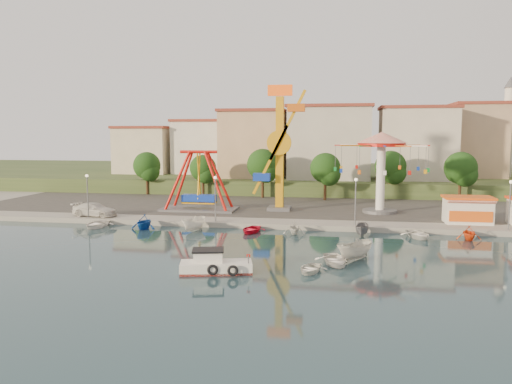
% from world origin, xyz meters
% --- Properties ---
extents(ground, '(200.00, 200.00, 0.00)m').
position_xyz_m(ground, '(0.00, 0.00, 0.00)').
color(ground, '#15323C').
rests_on(ground, ground).
extents(quay_deck, '(200.00, 100.00, 0.60)m').
position_xyz_m(quay_deck, '(0.00, 62.00, 0.30)').
color(quay_deck, '#9E998E').
rests_on(quay_deck, ground).
extents(asphalt_pad, '(90.00, 28.00, 0.01)m').
position_xyz_m(asphalt_pad, '(0.00, 30.00, 0.60)').
color(asphalt_pad, '#4C4944').
rests_on(asphalt_pad, quay_deck).
extents(hill_terrace, '(200.00, 60.00, 3.00)m').
position_xyz_m(hill_terrace, '(0.00, 67.00, 1.50)').
color(hill_terrace, '#384C26').
rests_on(hill_terrace, ground).
extents(pirate_ship_ride, '(10.00, 5.00, 8.00)m').
position_xyz_m(pirate_ship_ride, '(-12.27, 20.95, 4.39)').
color(pirate_ship_ride, '#59595E').
rests_on(pirate_ship_ride, quay_deck).
extents(kamikaze_tower, '(5.10, 3.10, 16.50)m').
position_xyz_m(kamikaze_tower, '(-1.43, 22.40, 8.56)').
color(kamikaze_tower, '#59595E').
rests_on(kamikaze_tower, quay_deck).
extents(wave_swinger, '(11.60, 11.60, 10.40)m').
position_xyz_m(wave_swinger, '(11.40, 22.73, 8.20)').
color(wave_swinger, '#59595E').
rests_on(wave_swinger, quay_deck).
extents(booth_left, '(5.40, 3.78, 3.08)m').
position_xyz_m(booth_left, '(20.67, 16.49, 2.16)').
color(booth_left, white).
rests_on(booth_left, quay_deck).
extents(lamp_post_0, '(0.14, 0.14, 5.00)m').
position_xyz_m(lamp_post_0, '(-24.00, 13.00, 3.10)').
color(lamp_post_0, '#59595E').
rests_on(lamp_post_0, quay_deck).
extents(lamp_post_1, '(0.14, 0.14, 5.00)m').
position_xyz_m(lamp_post_1, '(-8.00, 13.00, 3.10)').
color(lamp_post_1, '#59595E').
rests_on(lamp_post_1, quay_deck).
extents(lamp_post_2, '(0.14, 0.14, 5.00)m').
position_xyz_m(lamp_post_2, '(8.00, 13.00, 3.10)').
color(lamp_post_2, '#59595E').
rests_on(lamp_post_2, quay_deck).
extents(lamp_post_3, '(0.14, 0.14, 5.00)m').
position_xyz_m(lamp_post_3, '(24.00, 13.00, 3.10)').
color(lamp_post_3, '#59595E').
rests_on(lamp_post_3, quay_deck).
extents(tree_0, '(4.60, 4.60, 7.19)m').
position_xyz_m(tree_0, '(-26.00, 36.98, 5.47)').
color(tree_0, '#382314').
rests_on(tree_0, quay_deck).
extents(tree_1, '(4.35, 4.35, 6.80)m').
position_xyz_m(tree_1, '(-16.00, 36.24, 5.20)').
color(tree_1, '#382314').
rests_on(tree_1, quay_deck).
extents(tree_2, '(5.02, 5.02, 7.85)m').
position_xyz_m(tree_2, '(-6.00, 35.81, 5.92)').
color(tree_2, '#382314').
rests_on(tree_2, quay_deck).
extents(tree_3, '(4.68, 4.68, 7.32)m').
position_xyz_m(tree_3, '(4.00, 34.36, 5.55)').
color(tree_3, '#382314').
rests_on(tree_3, quay_deck).
extents(tree_4, '(4.86, 4.86, 7.60)m').
position_xyz_m(tree_4, '(14.00, 37.35, 5.75)').
color(tree_4, '#382314').
rests_on(tree_4, quay_deck).
extents(tree_5, '(4.83, 4.83, 7.54)m').
position_xyz_m(tree_5, '(24.00, 35.54, 5.71)').
color(tree_5, '#382314').
rests_on(tree_5, quay_deck).
extents(building_0, '(9.26, 9.53, 11.87)m').
position_xyz_m(building_0, '(-33.37, 46.06, 8.93)').
color(building_0, beige).
rests_on(building_0, hill_terrace).
extents(building_1, '(12.33, 9.01, 8.63)m').
position_xyz_m(building_1, '(-21.33, 51.38, 7.32)').
color(building_1, silver).
rests_on(building_1, hill_terrace).
extents(building_2, '(11.95, 9.28, 11.23)m').
position_xyz_m(building_2, '(-8.19, 51.96, 8.62)').
color(building_2, tan).
rests_on(building_2, hill_terrace).
extents(building_3, '(12.59, 10.50, 9.20)m').
position_xyz_m(building_3, '(5.60, 48.80, 7.60)').
color(building_3, beige).
rests_on(building_3, hill_terrace).
extents(building_4, '(10.75, 9.23, 9.24)m').
position_xyz_m(building_4, '(19.07, 52.20, 7.62)').
color(building_4, beige).
rests_on(building_4, hill_terrace).
extents(building_5, '(12.77, 10.96, 11.21)m').
position_xyz_m(building_5, '(32.37, 50.33, 8.61)').
color(building_5, tan).
rests_on(building_5, hill_terrace).
extents(minaret, '(2.80, 2.80, 18.00)m').
position_xyz_m(minaret, '(36.00, 54.00, 12.55)').
color(minaret, silver).
rests_on(minaret, hill_terrace).
extents(cabin_motorboat, '(5.85, 3.31, 1.94)m').
position_xyz_m(cabin_motorboat, '(-3.21, -6.24, 0.52)').
color(cabin_motorboat, white).
rests_on(cabin_motorboat, ground).
extents(rowboat_a, '(3.78, 4.58, 0.82)m').
position_xyz_m(rowboat_a, '(5.99, -2.38, 0.41)').
color(rowboat_a, white).
rests_on(rowboat_a, ground).
extents(rowboat_b, '(2.89, 3.49, 0.63)m').
position_xyz_m(rowboat_b, '(4.11, -5.08, 0.31)').
color(rowboat_b, white).
rests_on(rowboat_b, ground).
extents(skiff, '(3.91, 4.53, 1.70)m').
position_xyz_m(skiff, '(7.62, -0.68, 0.85)').
color(skiff, beige).
rests_on(skiff, ground).
extents(van, '(5.87, 2.93, 1.64)m').
position_xyz_m(van, '(-23.65, 14.00, 1.42)').
color(van, silver).
rests_on(van, quay_deck).
extents(moored_boat_0, '(3.11, 4.24, 0.85)m').
position_xyz_m(moored_boat_0, '(-21.34, 9.80, 0.43)').
color(moored_boat_0, white).
rests_on(moored_boat_0, ground).
extents(moored_boat_1, '(3.01, 3.43, 1.72)m').
position_xyz_m(moored_boat_1, '(-15.54, 9.80, 0.86)').
color(moored_boat_1, '#1244A0').
rests_on(moored_boat_1, ground).
extents(moored_boat_2, '(2.63, 4.30, 1.56)m').
position_xyz_m(moored_boat_2, '(-9.67, 9.80, 0.78)').
color(moored_boat_2, white).
rests_on(moored_boat_2, ground).
extents(moored_boat_3, '(3.22, 4.03, 0.75)m').
position_xyz_m(moored_boat_3, '(-3.23, 9.80, 0.37)').
color(moored_boat_3, red).
rests_on(moored_boat_3, ground).
extents(moored_boat_4, '(2.59, 2.93, 1.45)m').
position_xyz_m(moored_boat_4, '(1.52, 9.80, 0.72)').
color(moored_boat_4, silver).
rests_on(moored_boat_4, ground).
extents(moored_boat_5, '(1.78, 3.70, 1.38)m').
position_xyz_m(moored_boat_5, '(8.67, 9.80, 0.69)').
color(moored_boat_5, slate).
rests_on(moored_boat_5, ground).
extents(moored_boat_6, '(3.82, 4.54, 0.80)m').
position_xyz_m(moored_boat_6, '(14.35, 9.80, 0.40)').
color(moored_boat_6, white).
rests_on(moored_boat_6, ground).
extents(moored_boat_7, '(2.60, 2.97, 1.49)m').
position_xyz_m(moored_boat_7, '(19.28, 9.80, 0.75)').
color(moored_boat_7, '#F24C15').
rests_on(moored_boat_7, ground).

